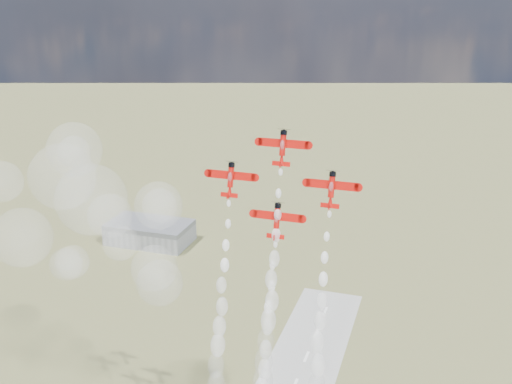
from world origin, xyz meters
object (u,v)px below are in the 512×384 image
Objects in this scene: hangar at (150,232)px; plane_right at (331,189)px; plane_left at (231,179)px; plane_slot at (277,220)px; plane_lead at (283,147)px.

hangar is 4.05× the size of plane_right.
plane_left reaches higher than plane_slot.
plane_left and plane_right have the same top height.
plane_lead is 1.00× the size of plane_left.
plane_slot is at bearing -9.87° from plane_left.
plane_right is 1.00× the size of plane_slot.
hangar is 4.05× the size of plane_slot.
plane_right reaches higher than hangar.
plane_lead is at bearing 9.87° from plane_left.
plane_lead is at bearing 90.00° from plane_slot.
plane_right is at bearing -9.87° from plane_lead.
hangar is 4.05× the size of plane_left.
plane_lead is 1.00× the size of plane_slot.
plane_lead is 15.32m from plane_right.
plane_slot is at bearing -90.00° from plane_lead.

